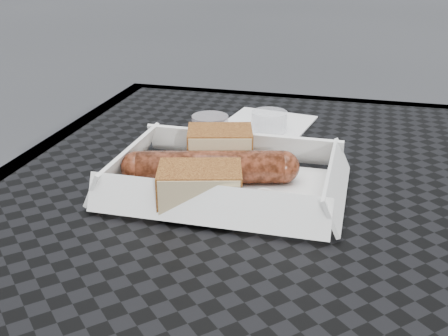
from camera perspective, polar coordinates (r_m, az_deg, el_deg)
name	(u,v)px	position (r m, az deg, el deg)	size (l,w,h in m)	color
patio_table	(333,262)	(0.64, 11.00, -9.33)	(0.80, 0.80, 0.74)	black
food_tray	(226,188)	(0.62, 0.23, -2.04)	(0.22, 0.15, 0.00)	white
bratwurst	(210,167)	(0.62, -1.41, 0.09)	(0.19, 0.08, 0.04)	maroon
bread_near	(220,148)	(0.66, -0.41, 2.03)	(0.07, 0.05, 0.05)	#925B24
bread_far	(200,187)	(0.56, -2.46, -1.98)	(0.08, 0.06, 0.04)	#925B24
veg_garnish	(262,205)	(0.57, 3.90, -3.79)	(0.03, 0.03, 0.00)	#DB4609
napkin	(267,123)	(0.83, 4.41, 4.54)	(0.12, 0.12, 0.00)	white
condiment_cup_sauce	(210,126)	(0.77, -1.42, 4.25)	(0.05, 0.05, 0.03)	#97150B
condiment_cup_empty	(269,122)	(0.79, 4.62, 4.68)	(0.05, 0.05, 0.03)	silver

